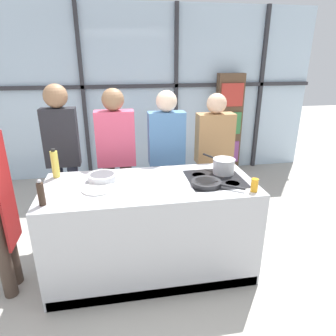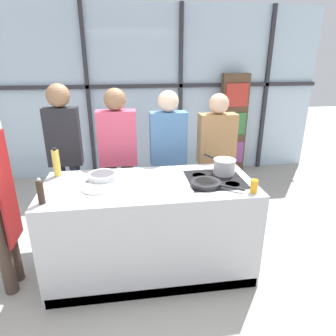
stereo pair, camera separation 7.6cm
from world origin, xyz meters
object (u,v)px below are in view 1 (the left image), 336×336
spectator_far_left (63,151)px  oil_bottle (55,164)px  mixing_bowl (102,177)px  juice_glass_near (254,185)px  white_plate (98,189)px  spectator_center_left (116,154)px  frying_pan (207,183)px  pepper_grinder (41,193)px  spectator_center_right (167,153)px  spectator_far_right (214,153)px  saucepan (224,166)px

spectator_far_left → oil_bottle: size_ratio=6.25×
spectator_far_left → mixing_bowl: bearing=124.5°
mixing_bowl → juice_glass_near: juice_glass_near is taller
white_plate → mixing_bowl: 0.20m
spectator_center_left → frying_pan: 1.21m
pepper_grinder → juice_glass_near: 1.73m
spectator_center_right → spectator_far_right: (0.58, -0.00, -0.04)m
frying_pan → white_plate: (-0.96, 0.07, -0.02)m
spectator_far_left → spectator_center_right: bearing=-180.0°
spectator_far_left → saucepan: (1.61, -0.66, -0.04)m
spectator_center_left → pepper_grinder: spectator_center_left is taller
frying_pan → spectator_center_right: bearing=103.1°
oil_bottle → pepper_grinder: oil_bottle is taller
frying_pan → saucepan: 0.36m
spectator_center_right → juice_glass_near: (0.57, -1.11, 0.03)m
spectator_center_right → frying_pan: bearing=103.1°
spectator_center_right → pepper_grinder: 1.57m
oil_bottle → frying_pan: bearing=-17.8°
spectator_center_left → mixing_bowl: bearing=77.9°
pepper_grinder → white_plate: bearing=27.9°
saucepan → juice_glass_near: saucepan is taller
spectator_far_right → mixing_bowl: (-1.29, -0.64, 0.05)m
saucepan → pepper_grinder: size_ratio=1.73×
spectator_center_right → juice_glass_near: 1.25m
frying_pan → oil_bottle: (-1.36, 0.44, 0.11)m
spectator_far_right → spectator_center_right: bearing=-0.0°
spectator_center_right → mixing_bowl: bearing=41.9°
spectator_far_left → spectator_center_left: 0.58m
frying_pan → spectator_center_left: bearing=130.8°
saucepan → oil_bottle: (-1.60, 0.18, 0.05)m
frying_pan → juice_glass_near: (0.36, -0.19, 0.04)m
white_plate → juice_glass_near: (1.32, -0.27, 0.05)m
spectator_center_right → mixing_bowl: (-0.71, -0.64, 0.01)m
spectator_center_right → saucepan: spectator_center_right is taller
spectator_center_left → pepper_grinder: size_ratio=7.87×
spectator_far_right → oil_bottle: size_ratio=5.79×
spectator_center_left → frying_pan: spectator_center_left is taller
pepper_grinder → spectator_far_right: bearing=31.3°
spectator_center_left → pepper_grinder: (-0.58, -1.06, 0.06)m
spectator_far_right → spectator_center_left: bearing=0.0°
spectator_center_left → spectator_center_right: spectator_center_left is taller
spectator_far_left → frying_pan: size_ratio=4.15×
spectator_far_right → saucepan: (-0.12, -0.66, 0.09)m
spectator_far_left → pepper_grinder: 1.06m
frying_pan → oil_bottle: oil_bottle is taller
saucepan → white_plate: bearing=-171.5°
juice_glass_near → frying_pan: bearing=151.8°
pepper_grinder → spectator_far_left: bearing=89.7°
spectator_center_right → mixing_bowl: spectator_center_right is taller
spectator_center_left → juice_glass_near: (1.15, -1.11, 0.01)m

